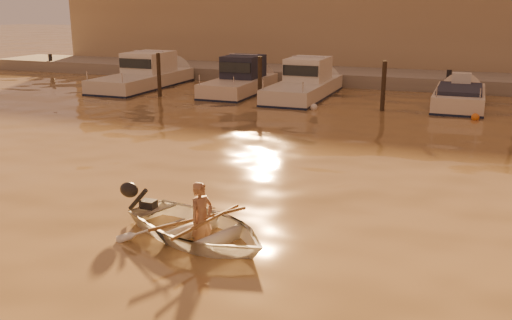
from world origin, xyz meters
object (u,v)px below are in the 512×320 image
at_px(person, 202,219).
at_px(moored_boat_0, 143,75).
at_px(moored_boat_3, 459,101).
at_px(dinghy, 198,228).
at_px(moored_boat_1, 239,80).
at_px(moored_boat_2, 304,83).
at_px(waterfront_building, 423,34).

distance_m(person, moored_boat_0, 20.12).
height_order(person, moored_boat_3, person).
relative_size(person, moored_boat_0, 0.19).
height_order(moored_boat_0, moored_boat_3, moored_boat_0).
bearing_deg(dinghy, moored_boat_0, 55.33).
relative_size(moored_boat_1, moored_boat_3, 1.09).
height_order(dinghy, moored_boat_2, moored_boat_2).
bearing_deg(dinghy, waterfront_building, 17.78).
height_order(person, waterfront_building, waterfront_building).
bearing_deg(waterfront_building, moored_boat_1, -123.89).
distance_m(moored_boat_0, moored_boat_1, 5.38).
xyz_separation_m(person, moored_boat_3, (3.91, 16.50, -0.19)).
bearing_deg(moored_boat_0, waterfront_building, 40.75).
distance_m(moored_boat_1, moored_boat_2, 3.24).
relative_size(moored_boat_0, moored_boat_1, 1.22).
distance_m(person, waterfront_building, 27.60).
bearing_deg(dinghy, moored_boat_2, 30.27).
distance_m(dinghy, moored_boat_1, 17.55).
bearing_deg(waterfront_building, moored_boat_0, -139.25).
bearing_deg(waterfront_building, dinghy, -92.81).
height_order(dinghy, moored_boat_1, moored_boat_1).
xyz_separation_m(moored_boat_0, moored_boat_1, (5.38, 0.00, 0.00)).
distance_m(dinghy, person, 0.23).
relative_size(dinghy, moored_boat_2, 0.44).
xyz_separation_m(dinghy, person, (0.09, -0.04, 0.21)).
height_order(moored_boat_0, moored_boat_1, same).
height_order(moored_boat_0, waterfront_building, waterfront_building).
bearing_deg(waterfront_building, moored_boat_3, -76.43).
xyz_separation_m(moored_boat_1, moored_boat_2, (3.24, 0.00, 0.00)).
bearing_deg(person, dinghy, 90.00).
distance_m(moored_boat_2, moored_boat_3, 6.82).
bearing_deg(moored_boat_3, person, -103.33).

